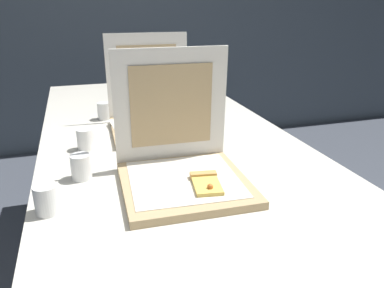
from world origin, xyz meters
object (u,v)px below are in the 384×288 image
Objects in this scene: cup_white_far at (104,111)px; pizza_box_middle at (154,116)px; cup_white_mid at (85,139)px; cup_white_near_center at (81,167)px; pizza_box_front at (182,165)px; table at (173,155)px; cup_white_near_left at (46,200)px.

pizza_box_middle is at bearing -46.50° from cup_white_far.
cup_white_mid is (-0.27, -0.15, -0.02)m from pizza_box_middle.
cup_white_near_center is at bearing -101.26° from cup_white_far.
pizza_box_front reaches higher than cup_white_near_center.
cup_white_mid is at bearing -105.16° from cup_white_far.
cup_white_far is (0.09, 0.34, 0.00)m from cup_white_mid.
pizza_box_front is at bearing -53.89° from cup_white_mid.
pizza_box_middle is 0.49m from cup_white_near_center.
cup_white_mid is at bearing 172.71° from table.
pizza_box_front is (-0.05, -0.30, 0.10)m from table.
cup_white_far is at bearing 135.78° from pizza_box_middle.
pizza_box_middle is 5.03× the size of cup_white_far.
pizza_box_front is 4.93× the size of cup_white_near_center.
cup_white_near_center and cup_white_mid have the same top height.
cup_white_near_left is (-0.38, -0.56, -0.02)m from pizza_box_middle.
pizza_box_middle is at bearing 89.17° from pizza_box_front.
cup_white_far and cup_white_near_left have the same top height.
cup_white_near_center is at bearing -95.37° from cup_white_mid.
table is 31.25× the size of cup_white_near_left.
cup_white_near_left is at bearing -122.01° from pizza_box_middle.
pizza_box_middle reaches higher than table.
cup_white_mid is 0.42m from cup_white_near_left.
cup_white_far is 1.00× the size of cup_white_near_left.
cup_white_mid is (-0.25, 0.34, -0.02)m from pizza_box_front.
table is 0.56m from cup_white_near_left.
pizza_box_middle is at bearing 55.71° from cup_white_near_left.
table is 0.31m from cup_white_mid.
cup_white_near_center is 1.00× the size of cup_white_mid.
cup_white_near_center is at bearing 63.56° from cup_white_near_left.
cup_white_near_center is 0.19m from cup_white_near_left.
cup_white_mid and cup_white_far have the same top height.
pizza_box_middle is 5.03× the size of cup_white_near_center.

